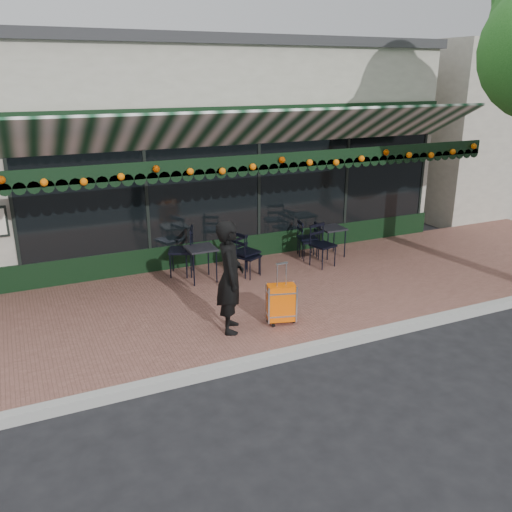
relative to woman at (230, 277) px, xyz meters
name	(u,v)px	position (x,y,z in m)	size (l,w,h in m)	color
ground	(286,356)	(0.52, -0.88, -1.03)	(80.00, 80.00, 0.00)	black
sidewalk	(234,302)	(0.52, 1.12, -0.96)	(18.00, 4.00, 0.15)	brown
curb	(289,354)	(0.52, -0.96, -0.96)	(18.00, 0.16, 0.15)	#9E9E99
restaurant_building	(147,142)	(0.52, 6.96, 1.24)	(12.00, 9.60, 4.50)	gray
neighbor_building_right	(506,120)	(13.52, 7.12, 1.37)	(12.00, 8.00, 4.80)	#B7B1A0
woman	(230,277)	(0.00, 0.00, 0.00)	(0.64, 0.42, 1.76)	black
suitcase	(281,303)	(0.82, -0.12, -0.54)	(0.49, 0.36, 1.02)	#F95E07
cafe_table_a	(331,230)	(3.37, 2.45, -0.30)	(0.52, 0.52, 0.65)	black
cafe_table_b	(201,251)	(0.29, 2.22, -0.28)	(0.54, 0.54, 0.67)	black
chair_a_left	(309,241)	(2.84, 2.48, -0.49)	(0.40, 0.40, 0.79)	black
chair_a_right	(308,238)	(2.90, 2.65, -0.48)	(0.40, 0.40, 0.80)	black
chair_a_front	(323,246)	(2.85, 1.95, -0.44)	(0.44, 0.44, 0.89)	black
chair_b_left	(181,251)	(0.05, 2.69, -0.39)	(0.49, 0.49, 0.98)	black
chair_b_right	(246,252)	(1.21, 2.17, -0.43)	(0.46, 0.46, 0.91)	black
chair_b_front	(249,257)	(1.21, 2.04, -0.48)	(0.40, 0.40, 0.80)	black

